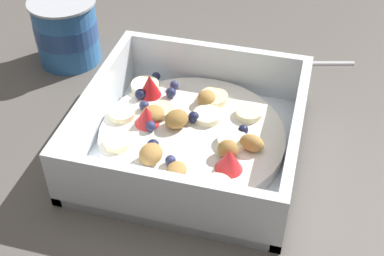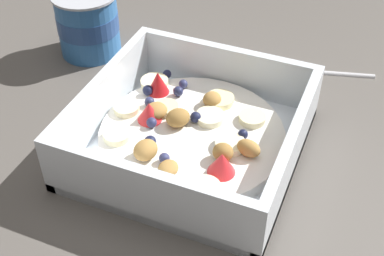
# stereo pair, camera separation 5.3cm
# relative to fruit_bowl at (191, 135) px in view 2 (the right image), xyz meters

# --- Properties ---
(ground_plane) EXTENTS (2.40, 2.40, 0.00)m
(ground_plane) POSITION_rel_fruit_bowl_xyz_m (0.02, -0.02, -0.02)
(ground_plane) COLOR #56514C
(fruit_bowl) EXTENTS (0.21, 0.21, 0.07)m
(fruit_bowl) POSITION_rel_fruit_bowl_xyz_m (0.00, 0.00, 0.00)
(fruit_bowl) COLOR white
(fruit_bowl) RESTS_ON ground
(spoon) EXTENTS (0.06, 0.17, 0.01)m
(spoon) POSITION_rel_fruit_bowl_xyz_m (0.17, -0.04, -0.02)
(spoon) COLOR silver
(spoon) RESTS_ON ground
(yogurt_cup) EXTENTS (0.08, 0.08, 0.08)m
(yogurt_cup) POSITION_rel_fruit_bowl_xyz_m (0.12, 0.19, 0.02)
(yogurt_cup) COLOR #3370B7
(yogurt_cup) RESTS_ON ground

